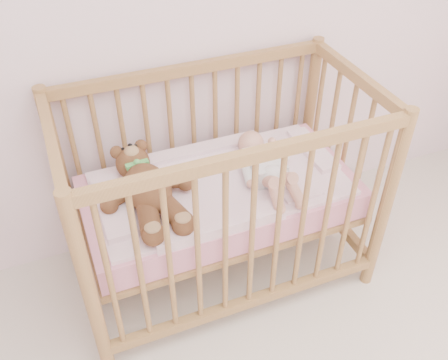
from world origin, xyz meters
name	(u,v)px	position (x,y,z in m)	size (l,w,h in m)	color
crib	(220,194)	(0.07, 1.60, 0.50)	(1.36, 0.76, 1.00)	#AA8148
mattress	(220,196)	(0.07, 1.60, 0.49)	(1.22, 0.62, 0.13)	pink
blanket	(220,184)	(0.07, 1.60, 0.56)	(1.10, 0.58, 0.06)	#E69FB3
baby	(265,163)	(0.28, 1.58, 0.64)	(0.26, 0.55, 0.13)	silver
teddy_bear	(148,190)	(-0.26, 1.58, 0.65)	(0.42, 0.60, 0.17)	brown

